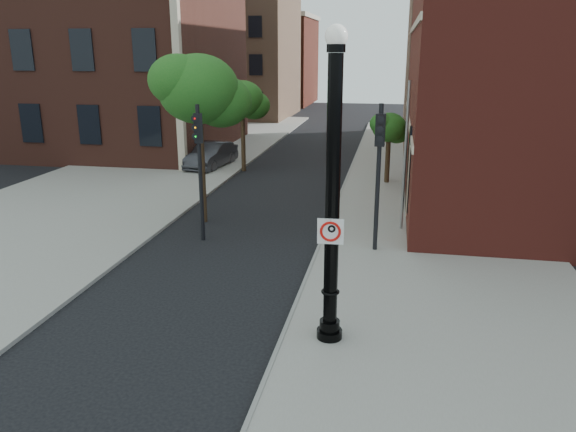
% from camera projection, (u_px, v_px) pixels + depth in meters
% --- Properties ---
extents(ground, '(120.00, 120.00, 0.00)m').
position_uv_depth(ground, '(203.00, 327.00, 13.82)').
color(ground, black).
rests_on(ground, ground).
extents(sidewalk_right, '(8.00, 60.00, 0.12)m').
position_uv_depth(sidewalk_right, '(432.00, 221.00, 22.14)').
color(sidewalk_right, gray).
rests_on(sidewalk_right, ground).
extents(sidewalk_left, '(10.00, 50.00, 0.12)m').
position_uv_depth(sidewalk_left, '(157.00, 166.00, 32.35)').
color(sidewalk_left, gray).
rests_on(sidewalk_left, ground).
extents(curb_edge, '(0.10, 60.00, 0.14)m').
position_uv_depth(curb_edge, '(332.00, 215.00, 22.84)').
color(curb_edge, gray).
rests_on(curb_edge, ground).
extents(victorian_building, '(18.60, 14.60, 17.95)m').
position_uv_depth(victorian_building, '(85.00, 14.00, 36.74)').
color(victorian_building, '#5B2C21').
rests_on(victorian_building, ground).
extents(bg_building_tan_a, '(12.00, 12.00, 12.00)m').
position_uv_depth(bg_building_tan_a, '(231.00, 55.00, 55.66)').
color(bg_building_tan_a, '#936C50').
rests_on(bg_building_tan_a, ground).
extents(bg_building_red, '(12.00, 12.00, 10.00)m').
position_uv_depth(bg_building_red, '(263.00, 62.00, 69.13)').
color(bg_building_red, '#602716').
rests_on(bg_building_red, ground).
extents(lamppost, '(0.60, 0.60, 7.04)m').
position_uv_depth(lamppost, '(332.00, 208.00, 12.16)').
color(lamppost, black).
rests_on(lamppost, ground).
extents(no_parking_sign, '(0.58, 0.08, 0.58)m').
position_uv_depth(no_parking_sign, '(331.00, 231.00, 12.13)').
color(no_parking_sign, white).
rests_on(no_parking_sign, ground).
extents(parked_car, '(2.02, 4.55, 1.45)m').
position_uv_depth(parked_car, '(211.00, 155.00, 32.06)').
color(parked_car, '#303035').
rests_on(parked_car, ground).
extents(traffic_signal_left, '(0.37, 0.42, 4.79)m').
position_uv_depth(traffic_signal_left, '(199.00, 151.00, 19.15)').
color(traffic_signal_left, black).
rests_on(traffic_signal_left, ground).
extents(traffic_signal_right, '(0.32, 0.41, 4.94)m').
position_uv_depth(traffic_signal_right, '(379.00, 155.00, 17.87)').
color(traffic_signal_right, black).
rests_on(traffic_signal_right, ground).
extents(utility_pole, '(0.11, 0.11, 5.52)m').
position_uv_depth(utility_pole, '(405.00, 159.00, 20.25)').
color(utility_pole, '#999999').
rests_on(utility_pole, ground).
extents(street_tree_a, '(3.56, 3.22, 6.42)m').
position_uv_depth(street_tree_a, '(200.00, 91.00, 20.80)').
color(street_tree_a, black).
rests_on(street_tree_a, ground).
extents(street_tree_b, '(2.75, 2.48, 4.95)m').
position_uv_depth(street_tree_b, '(243.00, 100.00, 30.34)').
color(street_tree_b, black).
rests_on(street_tree_b, ground).
extents(street_tree_c, '(1.99, 1.80, 3.58)m').
position_uv_depth(street_tree_c, '(390.00, 128.00, 27.51)').
color(street_tree_c, black).
rests_on(street_tree_c, ground).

